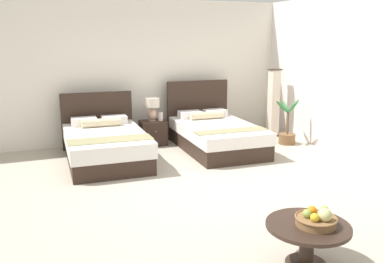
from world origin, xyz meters
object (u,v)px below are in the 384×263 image
(nightstand, at_px, (153,133))
(coffee_table, at_px, (307,235))
(potted_palm, at_px, (287,133))
(table_lamp, at_px, (152,106))
(loose_apple, at_px, (325,210))
(vase, at_px, (160,116))
(fruit_bowl, at_px, (317,219))
(floor_lamp_corner, at_px, (273,103))
(bed_near_window, at_px, (105,144))
(bed_near_corner, at_px, (215,134))

(nightstand, relative_size, coffee_table, 0.64)
(nightstand, distance_m, potted_palm, 2.70)
(table_lamp, relative_size, loose_apple, 5.58)
(vase, relative_size, loose_apple, 2.11)
(fruit_bowl, relative_size, potted_palm, 0.42)
(floor_lamp_corner, bearing_deg, table_lamp, 174.59)
(bed_near_window, height_order, bed_near_corner, bed_near_corner)
(nightstand, height_order, vase, vase)
(bed_near_corner, bearing_deg, table_lamp, 142.97)
(bed_near_window, distance_m, floor_lamp_corner, 3.79)
(table_lamp, relative_size, floor_lamp_corner, 0.32)
(loose_apple, xyz_separation_m, floor_lamp_corner, (2.31, 4.51, 0.27))
(potted_palm, bearing_deg, bed_near_corner, 172.97)
(floor_lamp_corner, height_order, potted_palm, floor_lamp_corner)
(vase, xyz_separation_m, floor_lamp_corner, (2.49, -0.19, 0.15))
(bed_near_window, distance_m, table_lamp, 1.43)
(nightstand, distance_m, vase, 0.37)
(bed_near_corner, relative_size, nightstand, 4.46)
(nightstand, relative_size, vase, 2.86)
(bed_near_window, height_order, potted_palm, bed_near_window)
(vase, relative_size, floor_lamp_corner, 0.12)
(bed_near_corner, height_order, vase, bed_near_corner)
(bed_near_window, relative_size, bed_near_corner, 0.96)
(nightstand, height_order, loose_apple, loose_apple)
(bed_near_corner, bearing_deg, floor_lamp_corner, 17.90)
(coffee_table, bearing_deg, fruit_bowl, -42.66)
(loose_apple, bearing_deg, potted_palm, 59.97)
(coffee_table, distance_m, fruit_bowl, 0.18)
(coffee_table, bearing_deg, bed_near_window, 105.36)
(vase, bearing_deg, coffee_table, -91.31)
(floor_lamp_corner, relative_size, potted_palm, 1.58)
(coffee_table, bearing_deg, vase, 88.69)
(bed_near_window, height_order, fruit_bowl, bed_near_window)
(table_lamp, height_order, floor_lamp_corner, floor_lamp_corner)
(nightstand, bearing_deg, floor_lamp_corner, -4.98)
(fruit_bowl, bearing_deg, floor_lamp_corner, 61.49)
(bed_near_corner, bearing_deg, loose_apple, -99.84)
(table_lamp, relative_size, vase, 2.64)
(vase, bearing_deg, floor_lamp_corner, -4.37)
(table_lamp, bearing_deg, vase, -21.92)
(bed_near_window, height_order, table_lamp, bed_near_window)
(bed_near_corner, bearing_deg, potted_palm, -7.03)
(table_lamp, bearing_deg, bed_near_window, -144.27)
(bed_near_window, distance_m, fruit_bowl, 4.33)
(bed_near_window, relative_size, fruit_bowl, 5.51)
(table_lamp, height_order, loose_apple, table_lamp)
(nightstand, distance_m, floor_lamp_corner, 2.69)
(table_lamp, height_order, potted_palm, table_lamp)
(potted_palm, bearing_deg, bed_near_window, 177.25)
(coffee_table, distance_m, potted_palm, 4.66)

